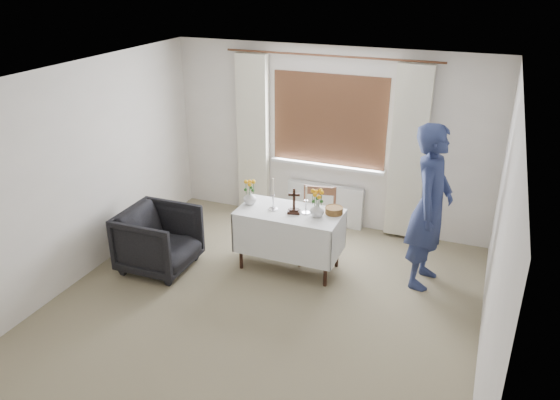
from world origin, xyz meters
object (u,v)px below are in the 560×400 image
(wooden_cross, at_px, (294,201))
(flower_vase_left, at_px, (250,198))
(flower_vase_right, at_px, (317,209))
(armchair, at_px, (159,240))
(person, at_px, (430,207))
(wooden_chair, at_px, (317,227))
(altar_table, at_px, (289,240))

(wooden_cross, xyz_separation_m, flower_vase_left, (-0.59, 0.05, -0.07))
(wooden_cross, bearing_deg, flower_vase_right, -11.27)
(armchair, height_order, flower_vase_left, flower_vase_left)
(person, relative_size, flower_vase_right, 11.01)
(person, bearing_deg, armchair, 112.84)
(person, bearing_deg, wooden_cross, 108.49)
(flower_vase_right, bearing_deg, wooden_chair, 105.98)
(altar_table, height_order, wooden_cross, wooden_cross)
(altar_table, xyz_separation_m, flower_vase_right, (0.34, -0.01, 0.47))
(person, distance_m, wooden_cross, 1.54)
(altar_table, bearing_deg, flower_vase_right, -0.98)
(armchair, distance_m, flower_vase_right, 1.96)
(wooden_chair, height_order, person, person)
(altar_table, bearing_deg, armchair, -158.12)
(altar_table, relative_size, armchair, 1.47)
(altar_table, xyz_separation_m, wooden_chair, (0.26, 0.30, 0.09))
(armchair, bearing_deg, wooden_cross, -70.32)
(wooden_chair, distance_m, person, 1.40)
(altar_table, distance_m, wooden_cross, 0.54)
(wooden_chair, distance_m, flower_vase_right, 0.49)
(flower_vase_right, bearing_deg, flower_vase_left, 178.03)
(altar_table, distance_m, flower_vase_left, 0.70)
(wooden_chair, xyz_separation_m, wooden_cross, (-0.19, -0.32, 0.45))
(altar_table, distance_m, person, 1.70)
(wooden_chair, bearing_deg, wooden_cross, -132.56)
(wooden_chair, height_order, flower_vase_right, wooden_chair)
(wooden_chair, height_order, armchair, wooden_chair)
(person, relative_size, flower_vase_left, 11.37)
(person, xyz_separation_m, wooden_cross, (-1.51, -0.32, -0.04))
(flower_vase_right, bearing_deg, altar_table, 179.02)
(flower_vase_left, distance_m, flower_vase_right, 0.87)
(wooden_chair, xyz_separation_m, flower_vase_right, (0.09, -0.30, 0.38))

